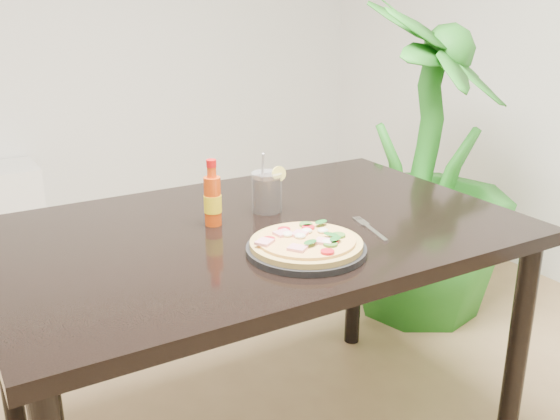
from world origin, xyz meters
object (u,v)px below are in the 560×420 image
cola_cup (267,193)px  hot_sauce_bottle (213,199)px  dining_table (258,254)px  fork (369,228)px  plate (306,250)px  pizza (306,242)px  houseplant (427,164)px

cola_cup → hot_sauce_bottle: bearing=-171.4°
dining_table → cola_cup: size_ratio=7.91×
dining_table → fork: size_ratio=7.48×
plate → pizza: 0.02m
dining_table → fork: bearing=-35.3°
pizza → plate: bearing=-159.1°
pizza → cola_cup: size_ratio=1.54×
dining_table → plate: size_ratio=4.78×
hot_sauce_bottle → cola_cup: bearing=8.6°
hot_sauce_bottle → cola_cup: 0.19m
hot_sauce_bottle → houseplant: bearing=19.7°
dining_table → houseplant: 1.19m
dining_table → cola_cup: cola_cup is taller
plate → hot_sauce_bottle: 0.32m
dining_table → hot_sauce_bottle: 0.20m
dining_table → cola_cup: bearing=49.0°
pizza → houseplant: size_ratio=0.21×
plate → pizza: size_ratio=1.07×
pizza → cola_cup: 0.33m
fork → houseplant: size_ratio=0.14×
plate → hot_sauce_bottle: bearing=110.9°
houseplant → dining_table: bearing=-155.7°
dining_table → plate: (0.01, -0.23, 0.09)m
pizza → cola_cup: (0.07, 0.32, 0.03)m
hot_sauce_bottle → fork: size_ratio=0.97×
houseplant → fork: bearing=-141.6°
dining_table → houseplant: bearing=24.3°
pizza → fork: 0.24m
fork → plate: bearing=-154.4°
dining_table → plate: plate is taller
plate → pizza: pizza is taller
fork → cola_cup: bearing=134.3°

